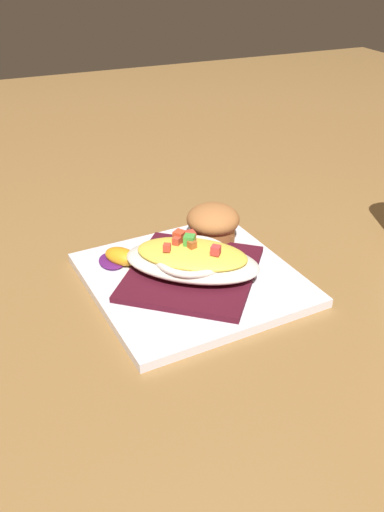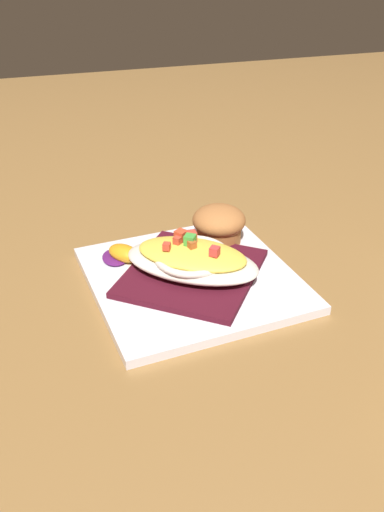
# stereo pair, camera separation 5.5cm
# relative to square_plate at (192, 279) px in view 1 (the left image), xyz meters

# --- Properties ---
(ground_plane) EXTENTS (2.60, 2.60, 0.00)m
(ground_plane) POSITION_rel_square_plate_xyz_m (0.00, 0.00, -0.01)
(ground_plane) COLOR olive
(square_plate) EXTENTS (0.28, 0.28, 0.01)m
(square_plate) POSITION_rel_square_plate_xyz_m (0.00, 0.00, 0.00)
(square_plate) COLOR white
(square_plate) RESTS_ON ground_plane
(folded_napkin) EXTENTS (0.24, 0.24, 0.01)m
(folded_napkin) POSITION_rel_square_plate_xyz_m (0.00, 0.00, 0.01)
(folded_napkin) COLOR #470F1D
(folded_napkin) RESTS_ON square_plate
(gratin_dish) EXTENTS (0.19, 0.20, 0.05)m
(gratin_dish) POSITION_rel_square_plate_xyz_m (0.00, 0.00, 0.03)
(gratin_dish) COLOR silver
(gratin_dish) RESTS_ON folded_napkin
(muffin) EXTENTS (0.08, 0.08, 0.06)m
(muffin) POSITION_rel_square_plate_xyz_m (0.08, -0.07, 0.03)
(muffin) COLOR #AA6834
(muffin) RESTS_ON square_plate
(orange_garnish) EXTENTS (0.06, 0.06, 0.02)m
(orange_garnish) POSITION_rel_square_plate_xyz_m (0.07, 0.08, 0.02)
(orange_garnish) COLOR #54195D
(orange_garnish) RESTS_ON square_plate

